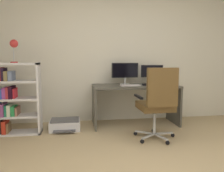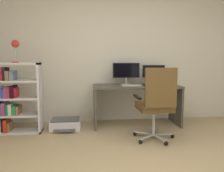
{
  "view_description": "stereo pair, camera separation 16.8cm",
  "coord_description": "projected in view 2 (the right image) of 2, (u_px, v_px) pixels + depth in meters",
  "views": [
    {
      "loc": [
        -0.78,
        -2.08,
        1.21
      ],
      "look_at": [
        -0.23,
        1.66,
        0.75
      ],
      "focal_mm": 37.24,
      "sensor_mm": 36.0,
      "label": 1
    },
    {
      "loc": [
        -0.62,
        -2.1,
        1.21
      ],
      "look_at": [
        -0.23,
        1.66,
        0.75
      ],
      "focal_mm": 37.24,
      "sensor_mm": 36.0,
      "label": 2
    }
  ],
  "objects": [
    {
      "name": "monitor_secondary",
      "position": [
        154.0,
        73.0,
        4.31
      ],
      "size": [
        0.41,
        0.18,
        0.35
      ],
      "color": "#B2B5B7",
      "rests_on": "desk"
    },
    {
      "name": "monitor_main",
      "position": [
        126.0,
        71.0,
        4.26
      ],
      "size": [
        0.5,
        0.18,
        0.39
      ],
      "color": "#B2B5B7",
      "rests_on": "desk"
    },
    {
      "name": "office_chair",
      "position": [
        156.0,
        102.0,
        3.32
      ],
      "size": [
        0.61,
        0.63,
        1.08
      ],
      "color": "#B7BABC",
      "rests_on": "ground"
    },
    {
      "name": "desk",
      "position": [
        136.0,
        96.0,
        4.17
      ],
      "size": [
        1.52,
        0.66,
        0.72
      ],
      "color": "#48463D",
      "rests_on": "ground"
    },
    {
      "name": "printer",
      "position": [
        66.0,
        124.0,
        3.96
      ],
      "size": [
        0.5,
        0.44,
        0.18
      ],
      "color": "silver",
      "rests_on": "ground"
    },
    {
      "name": "keyboard",
      "position": [
        131.0,
        85.0,
        4.04
      ],
      "size": [
        0.35,
        0.15,
        0.02
      ],
      "primitive_type": "cube",
      "rotation": [
        0.0,
        0.0,
        0.06
      ],
      "color": "silver",
      "rests_on": "desk"
    },
    {
      "name": "desk_lamp",
      "position": [
        15.0,
        46.0,
        3.64
      ],
      "size": [
        0.13,
        0.12,
        0.36
      ],
      "color": "red",
      "rests_on": "bookshelf"
    },
    {
      "name": "bookshelf",
      "position": [
        13.0,
        99.0,
        3.73
      ],
      "size": [
        0.72,
        0.3,
        1.14
      ],
      "color": "silver",
      "rests_on": "ground"
    },
    {
      "name": "computer_mouse",
      "position": [
        145.0,
        85.0,
        4.1
      ],
      "size": [
        0.07,
        0.1,
        0.03
      ],
      "primitive_type": "cube",
      "rotation": [
        0.0,
        0.0,
        -0.06
      ],
      "color": "black",
      "rests_on": "desk"
    },
    {
      "name": "wall_back",
      "position": [
        120.0,
        55.0,
        4.48
      ],
      "size": [
        4.85,
        0.1,
        2.52
      ],
      "primitive_type": "cube",
      "color": "silver",
      "rests_on": "ground"
    }
  ]
}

